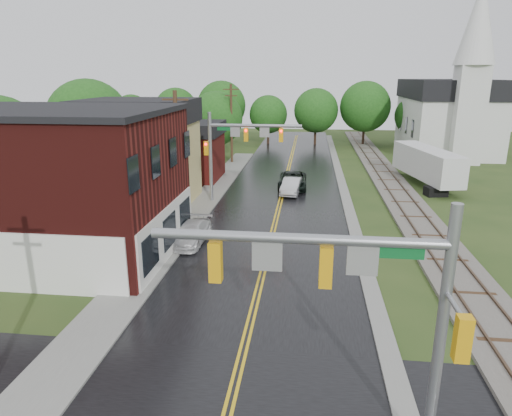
% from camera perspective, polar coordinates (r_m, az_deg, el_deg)
% --- Properties ---
extents(main_road, '(10.00, 90.00, 0.02)m').
position_cam_1_polar(main_road, '(39.72, 3.29, 1.73)').
color(main_road, black).
rests_on(main_road, ground).
extents(curb_right, '(0.80, 70.00, 0.12)m').
position_cam_1_polar(curb_right, '(44.62, 10.64, 3.11)').
color(curb_right, gray).
rests_on(curb_right, ground).
extents(sidewalk_left, '(2.40, 50.00, 0.12)m').
position_cam_1_polar(sidewalk_left, '(35.85, -7.15, 0.01)').
color(sidewalk_left, gray).
rests_on(sidewalk_left, ground).
extents(brick_building, '(14.30, 10.30, 8.30)m').
position_cam_1_polar(brick_building, '(28.23, -24.91, 2.85)').
color(brick_building, '#45110E').
rests_on(brick_building, ground).
extents(yellow_house, '(8.00, 7.00, 6.40)m').
position_cam_1_polar(yellow_house, '(37.45, -14.15, 5.38)').
color(yellow_house, tan).
rests_on(yellow_house, ground).
extents(darkred_building, '(7.00, 6.00, 4.40)m').
position_cam_1_polar(darkred_building, '(45.74, -8.94, 6.32)').
color(darkred_building, '#3F0F0C').
rests_on(darkred_building, ground).
extents(church, '(10.40, 18.40, 20.00)m').
position_cam_1_polar(church, '(64.74, 23.12, 11.38)').
color(church, silver).
rests_on(church, ground).
extents(railroad, '(3.20, 80.00, 0.30)m').
position_cam_1_polar(railroad, '(45.16, 16.48, 3.01)').
color(railroad, '#59544C').
rests_on(railroad, ground).
extents(traffic_signal_near, '(7.34, 0.30, 7.20)m').
position_cam_1_polar(traffic_signal_near, '(11.60, 12.38, -9.78)').
color(traffic_signal_near, gray).
rests_on(traffic_signal_near, ground).
extents(traffic_signal_far, '(7.34, 0.43, 7.20)m').
position_cam_1_polar(traffic_signal_far, '(36.18, -2.43, 8.34)').
color(traffic_signal_far, gray).
rests_on(traffic_signal_far, ground).
extents(utility_pole_b, '(1.80, 0.28, 9.00)m').
position_cam_1_polar(utility_pole_b, '(32.12, -9.76, 6.65)').
color(utility_pole_b, '#382616').
rests_on(utility_pole_b, ground).
extents(utility_pole_c, '(1.80, 0.28, 9.00)m').
position_cam_1_polar(utility_pole_c, '(53.41, -3.10, 10.64)').
color(utility_pole_c, '#382616').
rests_on(utility_pole_c, ground).
extents(tree_left_a, '(6.80, 6.80, 8.67)m').
position_cam_1_polar(tree_left_a, '(37.78, -29.34, 6.84)').
color(tree_left_a, black).
rests_on(tree_left_a, ground).
extents(tree_left_b, '(7.60, 7.60, 9.69)m').
position_cam_1_polar(tree_left_b, '(45.20, -19.99, 9.94)').
color(tree_left_b, black).
rests_on(tree_left_b, ground).
extents(tree_left_c, '(6.00, 6.00, 7.65)m').
position_cam_1_polar(tree_left_c, '(51.17, -11.80, 9.85)').
color(tree_left_c, black).
rests_on(tree_left_c, ground).
extents(tree_left_e, '(6.40, 6.40, 8.16)m').
position_cam_1_polar(tree_left_e, '(55.63, -4.88, 10.93)').
color(tree_left_e, black).
rests_on(tree_left_e, ground).
extents(suv_dark, '(2.51, 5.38, 1.49)m').
position_cam_1_polar(suv_dark, '(41.58, 4.59, 3.43)').
color(suv_dark, black).
rests_on(suv_dark, ground).
extents(sedan_silver, '(1.94, 4.33, 1.38)m').
position_cam_1_polar(sedan_silver, '(39.75, 4.48, 2.74)').
color(sedan_silver, '#B9B9BE').
rests_on(sedan_silver, ground).
extents(pickup_white, '(2.07, 4.48, 1.27)m').
position_cam_1_polar(pickup_white, '(28.28, -8.07, -3.17)').
color(pickup_white, beige).
rests_on(pickup_white, ground).
extents(semi_trailer, '(4.40, 10.89, 3.46)m').
position_cam_1_polar(semi_trailer, '(45.32, 20.58, 5.24)').
color(semi_trailer, black).
rests_on(semi_trailer, ground).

